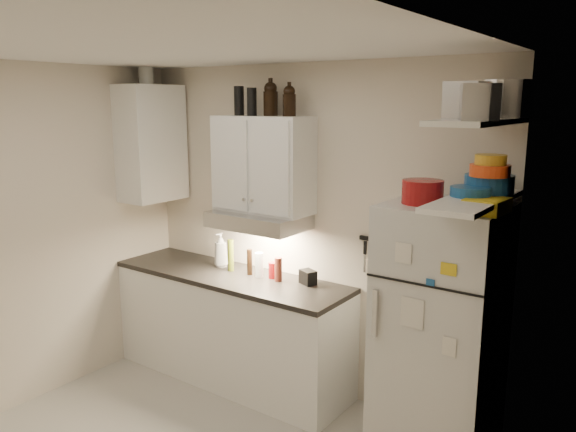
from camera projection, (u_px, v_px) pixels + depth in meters
The scene contains 35 objects.
ceiling at pixel (152, 44), 3.00m from camera, with size 3.20×3.00×0.02m, color white.
back_wall at pixel (307, 231), 4.46m from camera, with size 3.20×0.02×2.60m, color beige.
left_wall at pixel (15, 240), 4.18m from camera, with size 0.02×3.00×2.60m, color beige.
right_wall at pixel (428, 347), 2.34m from camera, with size 0.02×3.00×2.60m, color beige.
base_cabinet at pixel (231, 329), 4.70m from camera, with size 2.10×0.60×0.88m, color white.
countertop at pixel (230, 276), 4.61m from camera, with size 2.10×0.62×0.04m, color black.
upper_cabinet at pixel (263, 164), 4.39m from camera, with size 0.80×0.33×0.75m, color white.
side_cabinet at pixel (151, 143), 4.90m from camera, with size 0.33×0.55×1.00m, color white.
range_hood at pixel (259, 220), 4.43m from camera, with size 0.76×0.46×0.12m, color silver.
fridge at pixel (440, 335), 3.56m from camera, with size 0.70×0.68×1.70m, color silver.
shelf_hi at pixel (479, 122), 3.07m from camera, with size 0.30×0.95×0.03m, color white.
shelf_lo at pixel (474, 201), 3.16m from camera, with size 0.30×0.95×0.03m, color white.
knife_strip at pixel (386, 241), 4.04m from camera, with size 0.42×0.02×0.03m, color black.
dutch_oven at pixel (423, 192), 3.39m from camera, with size 0.25×0.25×0.14m, color maroon.
book_stack at pixel (487, 206), 3.11m from camera, with size 0.20×0.25×0.08m, color yellow.
spice_jar at pixel (461, 199), 3.27m from camera, with size 0.06×0.06×0.09m, color silver.
stock_pot at pixel (505, 99), 3.31m from camera, with size 0.31×0.31×0.22m, color silver.
tin_a at pixel (467, 100), 3.02m from camera, with size 0.20×0.18×0.20m, color #AAAAAD.
tin_b at pixel (480, 102), 2.78m from camera, with size 0.18×0.18×0.18m, color #AAAAAD.
bowl_teal at pixel (489, 184), 3.29m from camera, with size 0.28×0.28×0.11m, color #1A5593.
bowl_orange at pixel (490, 170), 3.20m from camera, with size 0.23×0.23×0.07m, color #F04716.
bowl_yellow at pixel (491, 160), 3.19m from camera, with size 0.18×0.18×0.06m, color gold.
plates at pixel (470, 192), 3.20m from camera, with size 0.23×0.23×0.06m, color #1A5593.
growler_a at pixel (271, 98), 4.28m from camera, with size 0.11×0.11×0.26m, color black, non-canonical shape.
growler_b at pixel (289, 100), 4.16m from camera, with size 0.10×0.10×0.23m, color black, non-canonical shape.
thermos_a at pixel (252, 102), 4.29m from camera, with size 0.07×0.07×0.21m, color black.
thermos_b at pixel (239, 101), 4.40m from camera, with size 0.08×0.08×0.23m, color black.
side_jar at pixel (146, 75), 4.81m from camera, with size 0.13×0.13×0.17m, color silver.
soap_bottle at pixel (221, 248), 4.78m from camera, with size 0.13×0.13×0.33m, color white.
pepper_mill at pixel (278, 269), 4.40m from camera, with size 0.06×0.06×0.19m, color maroon.
oil_bottle at pixel (231, 255), 4.67m from camera, with size 0.05×0.05×0.27m, color #4F5916.
vinegar_bottle at pixel (250, 262), 4.56m from camera, with size 0.04×0.04×0.21m, color black.
clear_bottle at pixel (259, 265), 4.51m from camera, with size 0.07×0.07×0.20m, color silver.
red_jar at pixel (272, 270), 4.48m from camera, with size 0.06×0.06×0.13m, color maroon.
caddy at pixel (308, 277), 4.34m from camera, with size 0.13×0.09×0.11m, color black.
Camera 1 is at (2.40, -2.12, 2.31)m, focal length 35.00 mm.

